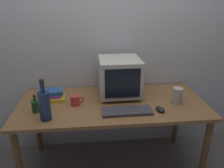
% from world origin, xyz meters
% --- Properties ---
extents(ground_plane, '(6.00, 6.00, 0.00)m').
position_xyz_m(ground_plane, '(0.00, 0.00, 0.00)').
color(ground_plane, slate).
extents(back_wall, '(4.00, 0.08, 2.50)m').
position_xyz_m(back_wall, '(0.00, 0.44, 1.25)').
color(back_wall, silver).
rests_on(back_wall, ground).
extents(desk, '(1.70, 0.77, 0.74)m').
position_xyz_m(desk, '(0.00, 0.00, 0.65)').
color(desk, olive).
rests_on(desk, ground).
extents(crt_monitor, '(0.39, 0.39, 0.37)m').
position_xyz_m(crt_monitor, '(0.09, 0.14, 0.93)').
color(crt_monitor, beige).
rests_on(crt_monitor, desk).
extents(keyboard, '(0.42, 0.16, 0.02)m').
position_xyz_m(keyboard, '(0.11, -0.20, 0.75)').
color(keyboard, '#3F3F47').
rests_on(keyboard, desk).
extents(computer_mouse, '(0.09, 0.11, 0.04)m').
position_xyz_m(computer_mouse, '(0.39, -0.21, 0.76)').
color(computer_mouse, black).
rests_on(computer_mouse, desk).
extents(bottle_tall, '(0.09, 0.09, 0.34)m').
position_xyz_m(bottle_tall, '(-0.55, -0.25, 0.87)').
color(bottle_tall, navy).
rests_on(bottle_tall, desk).
extents(bottle_short, '(0.07, 0.07, 0.16)m').
position_xyz_m(bottle_short, '(-0.65, -0.12, 0.80)').
color(bottle_short, '#1E4C23').
rests_on(bottle_short, desk).
extents(book_stack, '(0.25, 0.18, 0.10)m').
position_xyz_m(book_stack, '(-0.56, 0.10, 0.78)').
color(book_stack, gold).
rests_on(book_stack, desk).
extents(mug, '(0.12, 0.08, 0.09)m').
position_xyz_m(mug, '(-0.33, -0.02, 0.78)').
color(mug, '#CC383D').
rests_on(mug, desk).
extents(metal_canister, '(0.09, 0.09, 0.15)m').
position_xyz_m(metal_canister, '(0.58, -0.08, 0.81)').
color(metal_canister, '#B7B2A8').
rests_on(metal_canister, desk).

